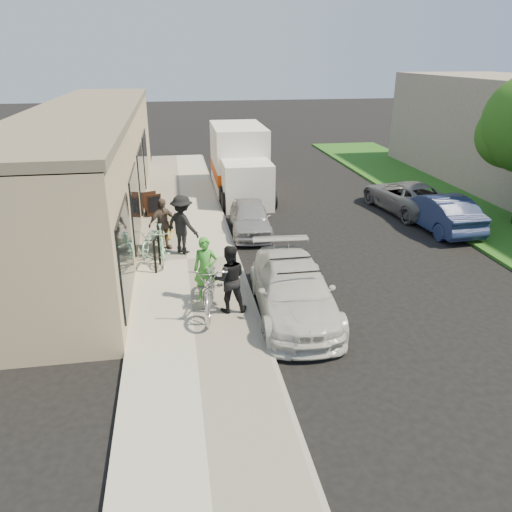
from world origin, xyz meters
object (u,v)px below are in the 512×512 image
cruiser_bike_a (161,244)px  cruiser_bike_b (151,239)px  sedan_white (293,290)px  woman_rider (206,269)px  tandem_bike (211,285)px  man_standing (229,279)px  sedan_silver (250,218)px  bystander_a (182,224)px  moving_truck (240,164)px  cruiser_bike_c (166,231)px  bystander_b (163,224)px  far_car_blue (438,211)px  far_car_gray (406,196)px  bike_rack (157,250)px  sandwich_board (152,204)px

cruiser_bike_a → cruiser_bike_b: cruiser_bike_a is taller
sedan_white → woman_rider: bearing=160.7°
sedan_white → woman_rider: (-2.06, 0.86, 0.33)m
tandem_bike → man_standing: bearing=-10.2°
sedan_white → cruiser_bike_b: bearing=131.8°
woman_rider → sedan_white: bearing=-13.2°
sedan_white → sedan_silver: bearing=94.4°
cruiser_bike_b → sedan_white: bearing=-34.8°
bystander_a → moving_truck: bearing=-66.2°
woman_rider → cruiser_bike_c: 4.39m
cruiser_bike_a → cruiser_bike_b: bearing=109.2°
bystander_b → far_car_blue: bearing=-27.2°
bystander_b → sedan_silver: bearing=-6.4°
man_standing → bystander_b: size_ratio=1.01×
tandem_bike → far_car_gray: bearing=48.9°
sedan_silver → cruiser_bike_c: size_ratio=2.29×
tandem_bike → cruiser_bike_a: bearing=117.9°
moving_truck → tandem_bike: 11.71m
bike_rack → cruiser_bike_c: 2.06m
sedan_silver → far_car_gray: far_car_gray is taller
tandem_bike → cruiser_bike_c: tandem_bike is taller
far_car_blue → bystander_a: bearing=4.0°
far_car_gray → bystander_b: 10.22m
sandwich_board → far_car_blue: 10.70m
sedan_silver → cruiser_bike_a: cruiser_bike_a is taller
far_car_blue → woman_rider: bearing=24.2°
cruiser_bike_c → woman_rider: bearing=-57.6°
bystander_a → sandwich_board: bearing=-31.0°
woman_rider → cruiser_bike_a: woman_rider is taller
sedan_silver → cruiser_bike_b: (-3.43, -1.64, -0.02)m
sandwich_board → man_standing: size_ratio=0.53×
sandwich_board → sedan_silver: bearing=-55.5°
bike_rack → bystander_a: bearing=56.1°
moving_truck → far_car_gray: size_ratio=1.36×
man_standing → cruiser_bike_c: man_standing is taller
bystander_a → bystander_b: 0.75m
moving_truck → far_car_blue: (6.42, -6.33, -0.66)m
woman_rider → cruiser_bike_a: (-1.14, 2.77, -0.30)m
sandwich_board → bystander_b: size_ratio=0.54×
far_car_gray → bike_rack: bearing=17.9°
man_standing → bystander_b: 4.77m
sandwich_board → bystander_a: bearing=-98.7°
cruiser_bike_b → cruiser_bike_a: bearing=-50.7°
cruiser_bike_b → woman_rider: bearing=-50.9°
man_standing → bystander_b: man_standing is taller
bystander_b → cruiser_bike_a: bearing=-124.6°
cruiser_bike_c → man_standing: bearing=-53.8°
man_standing → cruiser_bike_b: size_ratio=1.08×
moving_truck → bystander_b: size_ratio=3.64×
sedan_white → moving_truck: moving_truck is taller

